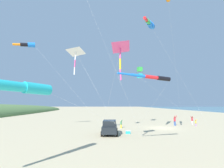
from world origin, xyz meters
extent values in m
plane|color=#C6B58C|center=(0.00, 0.00, 0.00)|extent=(600.00, 600.00, 0.00)
cube|color=black|center=(-8.81, -6.36, 0.75)|extent=(1.97, 4.35, 0.84)
cube|color=black|center=(-8.82, -6.70, 1.51)|extent=(1.70, 2.62, 0.68)
cylinder|color=black|center=(-9.70, -4.87, 0.33)|extent=(0.24, 0.67, 0.66)
cylinder|color=black|center=(-7.85, -4.92, 0.33)|extent=(0.24, 0.67, 0.66)
cylinder|color=black|center=(-9.78, -7.79, 0.33)|extent=(0.24, 0.67, 0.66)
cylinder|color=black|center=(-7.93, -7.84, 0.33)|extent=(0.24, 0.67, 0.66)
cube|color=#1EB7C6|center=(-6.35, -5.69, 0.18)|extent=(0.60, 0.40, 0.36)
cube|color=white|center=(-6.35, -5.69, 0.39)|extent=(0.62, 0.42, 0.06)
cube|color=#335199|center=(3.26, 3.15, 0.40)|extent=(0.26, 0.35, 0.79)
cylinder|color=#B72833|center=(3.26, 3.15, 1.12)|extent=(0.47, 0.47, 0.66)
sphere|color=#A37551|center=(3.26, 3.15, 1.57)|extent=(0.25, 0.25, 0.25)
cylinder|color=#B72833|center=(3.47, 3.07, 1.62)|extent=(0.24, 0.41, 0.50)
cylinder|color=#B72833|center=(3.17, 2.94, 1.62)|extent=(0.24, 0.41, 0.50)
cube|color=#8E6B9E|center=(6.71, 2.25, 0.26)|extent=(0.21, 0.12, 0.52)
cylinder|color=gold|center=(6.71, 2.25, 0.73)|extent=(0.25, 0.25, 0.43)
sphere|color=brown|center=(6.71, 2.25, 1.02)|extent=(0.16, 0.16, 0.16)
cylinder|color=gold|center=(6.83, 2.35, 1.05)|extent=(0.26, 0.08, 0.32)
cylinder|color=gold|center=(6.81, 2.13, 1.05)|extent=(0.26, 0.08, 0.32)
cube|color=silver|center=(7.36, 4.97, 0.35)|extent=(0.27, 0.30, 0.70)
cylinder|color=#B72833|center=(7.36, 4.97, 0.99)|extent=(0.45, 0.45, 0.58)
sphere|color=brown|center=(7.36, 4.97, 1.39)|extent=(0.22, 0.22, 0.22)
cylinder|color=#B72833|center=(7.40, 4.77, 1.43)|extent=(0.28, 0.34, 0.44)
cylinder|color=#B72833|center=(7.16, 4.94, 1.43)|extent=(0.28, 0.34, 0.44)
cube|color=gold|center=(-6.95, -0.11, 0.29)|extent=(0.25, 0.21, 0.58)
cylinder|color=#3D7F51|center=(-6.95, -0.11, 0.82)|extent=(0.36, 0.36, 0.48)
sphere|color=beige|center=(-6.95, -0.11, 1.16)|extent=(0.18, 0.18, 0.18)
cylinder|color=#3D7F51|center=(-6.79, -0.07, 1.19)|extent=(0.29, 0.21, 0.37)
cylinder|color=#3D7F51|center=(-6.91, -0.28, 1.19)|extent=(0.29, 0.21, 0.37)
cylinder|color=white|center=(-8.38, -9.68, 8.53)|extent=(7.40, 5.09, 17.07)
cylinder|color=white|center=(1.72, -2.65, 8.51)|extent=(6.13, 12.57, 17.01)
cube|color=green|center=(-2.98, 3.73, 10.75)|extent=(1.02, 1.02, 0.82)
cube|color=#1EB7C6|center=(-2.98, 3.73, 9.44)|extent=(1.02, 1.02, 0.82)
cylinder|color=black|center=(-3.26, 3.22, 10.09)|extent=(0.02, 0.02, 2.13)
cylinder|color=black|center=(-2.47, 3.46, 10.09)|extent=(0.02, 0.02, 2.13)
cylinder|color=black|center=(-3.50, 4.00, 10.09)|extent=(0.02, 0.02, 2.13)
cylinder|color=black|center=(-2.71, 4.24, 10.09)|extent=(0.02, 0.02, 2.13)
cylinder|color=white|center=(2.53, 3.17, 4.51)|extent=(11.03, 1.13, 9.03)
cylinder|color=#1EB7C6|center=(-13.44, -18.34, 4.90)|extent=(1.56, 1.94, 0.75)
cylinder|color=#1EB7C6|center=(-14.38, -19.90, 4.93)|extent=(1.45, 1.87, 0.62)
cylinder|color=white|center=(-8.71, -12.94, 2.35)|extent=(8.53, 9.25, 4.71)
cylinder|color=blue|center=(-3.11, -7.03, 14.61)|extent=(1.25, 1.56, 1.00)
cylinder|color=blue|center=(-3.60, -8.14, 14.35)|extent=(1.11, 1.48, 0.87)
cylinder|color=green|center=(-4.10, -9.24, 14.09)|extent=(0.97, 1.39, 0.73)
cylinder|color=red|center=(-4.59, -10.35, 13.83)|extent=(0.83, 1.31, 0.59)
cylinder|color=white|center=(2.46, -3.40, 7.27)|extent=(10.66, 6.16, 14.55)
pyramid|color=#EF4C93|center=(-7.83, -14.03, 9.25)|extent=(2.41, 2.58, 0.89)
cylinder|color=black|center=(-7.78, -14.07, 9.13)|extent=(1.43, 1.06, 0.93)
cylinder|color=#EF4C93|center=(-7.81, -14.11, 8.53)|extent=(0.25, 0.29, 1.00)
cylinder|color=yellow|center=(-7.82, -14.13, 7.55)|extent=(0.18, 0.23, 0.99)
cylinder|color=#EF4C93|center=(-7.79, -14.08, 6.57)|extent=(0.27, 0.26, 0.99)
cylinder|color=white|center=(-8.84, -9.94, 4.53)|extent=(2.11, 8.27, 9.05)
pyramid|color=white|center=(-13.20, -7.91, 10.69)|extent=(2.46, 2.35, 0.90)
cylinder|color=black|center=(-13.16, -7.96, 10.58)|extent=(1.07, 1.29, 0.97)
cylinder|color=white|center=(-13.19, -7.99, 10.00)|extent=(0.26, 0.27, 0.96)
cylinder|color=#EF4C93|center=(-13.24, -7.98, 9.06)|extent=(0.26, 0.28, 0.96)
cylinder|color=white|center=(-13.29, -7.90, 8.11)|extent=(0.23, 0.27, 0.96)
cylinder|color=white|center=(-10.23, -8.03, 5.25)|extent=(5.87, 0.15, 10.50)
cylinder|color=blue|center=(-20.93, -3.61, 13.04)|extent=(1.31, 1.13, 0.86)
cylinder|color=black|center=(-21.87, -4.02, 12.94)|extent=(1.20, 0.93, 0.65)
cylinder|color=orange|center=(-22.81, -4.42, 12.83)|extent=(1.10, 0.73, 0.44)
cylinder|color=white|center=(-14.72, -3.98, 6.45)|extent=(11.49, 1.13, 12.90)
cylinder|color=black|center=(-3.72, -13.50, 6.31)|extent=(1.41, 0.83, 0.46)
cylinder|color=red|center=(-4.98, -13.95, 6.37)|extent=(1.38, 0.76, 0.39)
cylinder|color=blue|center=(-6.23, -14.40, 6.44)|extent=(1.35, 0.69, 0.32)
cylinder|color=blue|center=(-7.49, -14.85, 6.51)|extent=(1.32, 0.62, 0.25)
cylinder|color=white|center=(-4.06, -8.54, 3.09)|extent=(1.95, 9.49, 6.18)
camera|label=1|loc=(-8.69, -29.53, 3.88)|focal=27.78mm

